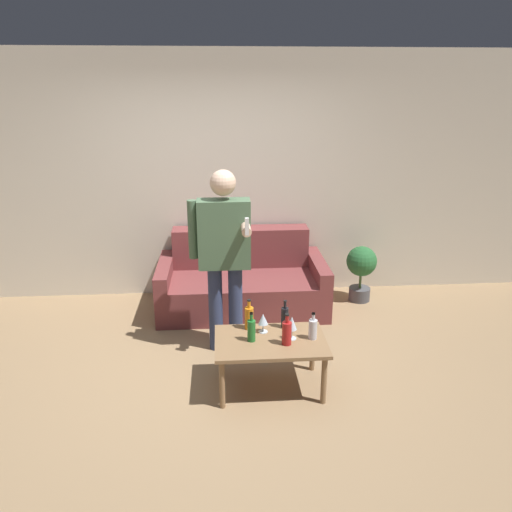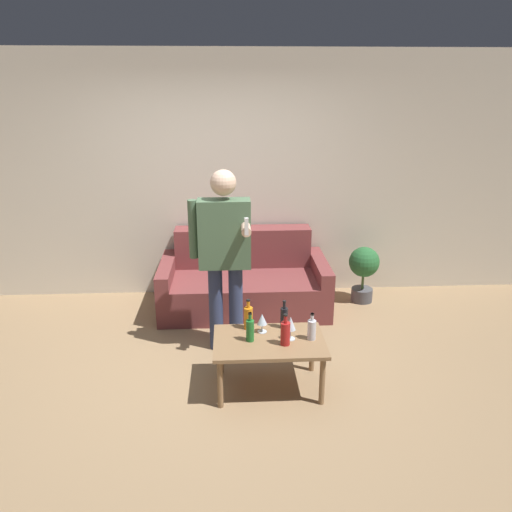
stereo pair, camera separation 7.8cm
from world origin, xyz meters
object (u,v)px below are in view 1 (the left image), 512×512
Objects in this scene: coffee_table at (270,346)px; person_standing_front at (224,249)px; bottle_orange at (285,317)px; couch at (242,281)px.

coffee_table is 0.96m from person_standing_front.
bottle_orange is 0.15× the size of person_standing_front.
bottle_orange is 0.81m from person_standing_front.
couch is at bearing 101.69° from bottle_orange.
coffee_table is (0.15, -1.60, 0.09)m from couch.
couch is 7.39× the size of bottle_orange.
bottle_orange is (0.14, 0.20, 0.15)m from coffee_table.
couch reaches higher than bottle_orange.
bottle_orange is at bearing -78.31° from couch.
coffee_table is at bearing -62.69° from person_standing_front.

